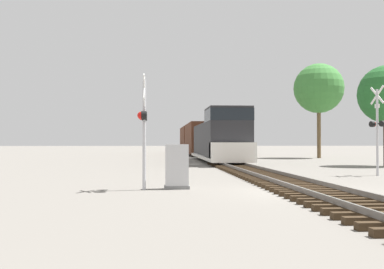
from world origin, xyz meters
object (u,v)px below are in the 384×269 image
relay_cabinet (177,167)px  freight_train (201,140)px  tree_mid_background (319,89)px  crossing_signal_far (378,126)px  crossing_signal_near (143,121)px

relay_cabinet → freight_train: bearing=83.2°
freight_train → relay_cabinet: bearing=-96.8°
tree_mid_background → crossing_signal_far: bearing=-103.7°
crossing_signal_far → crossing_signal_near: bearing=101.1°
freight_train → relay_cabinet: (-4.37, -36.49, -1.21)m
crossing_signal_near → relay_cabinet: bearing=103.5°
relay_cabinet → tree_mid_background: (16.41, 30.54, 6.63)m
crossing_signal_near → crossing_signal_far: (11.53, 5.93, 0.07)m
freight_train → tree_mid_background: tree_mid_background is taller
freight_train → crossing_signal_near: 37.20m
crossing_signal_near → tree_mid_background: (17.60, 30.83, 4.98)m
crossing_signal_near → crossing_signal_far: 12.96m
crossing_signal_far → freight_train: bearing=-5.2°
freight_train → relay_cabinet: 36.77m
crossing_signal_far → relay_cabinet: crossing_signal_far is taller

